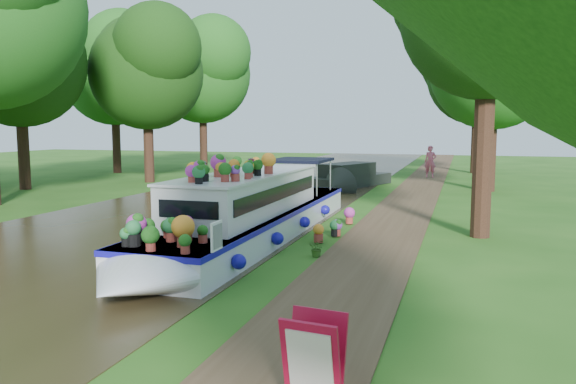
{
  "coord_description": "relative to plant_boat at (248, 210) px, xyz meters",
  "views": [
    {
      "loc": [
        3.29,
        -13.58,
        3.13
      ],
      "look_at": [
        -1.36,
        1.25,
        1.3
      ],
      "focal_mm": 35.0,
      "sensor_mm": 36.0,
      "label": 1
    }
  ],
  "objects": [
    {
      "name": "ground",
      "position": [
        2.25,
        -0.48,
        -0.85
      ],
      "size": [
        100.0,
        100.0,
        0.0
      ],
      "primitive_type": "plane",
      "color": "#225014",
      "rests_on": "ground"
    },
    {
      "name": "canal_water",
      "position": [
        -3.75,
        -0.48,
        -0.84
      ],
      "size": [
        10.0,
        100.0,
        0.02
      ],
      "primitive_type": "cube",
      "color": "black",
      "rests_on": "ground"
    },
    {
      "name": "towpath",
      "position": [
        3.45,
        -0.48,
        -0.84
      ],
      "size": [
        2.2,
        100.0,
        0.03
      ],
      "primitive_type": "cube",
      "color": "#443220",
      "rests_on": "ground"
    },
    {
      "name": "plant_boat",
      "position": [
        0.0,
        0.0,
        0.0
      ],
      "size": [
        2.29,
        13.52,
        2.28
      ],
      "color": "silver",
      "rests_on": "canal_water"
    },
    {
      "name": "tree_near_mid",
      "position": [
        6.73,
        14.61,
        5.58
      ],
      "size": [
        6.9,
        6.6,
        9.4
      ],
      "color": "black",
      "rests_on": "ground"
    },
    {
      "name": "tree_near_far",
      "position": [
        6.23,
        25.61,
        6.2
      ],
      "size": [
        7.59,
        7.26,
        10.3
      ],
      "color": "black",
      "rests_on": "ground"
    },
    {
      "name": "tree_far_c",
      "position": [
        -11.27,
        13.61,
        5.67
      ],
      "size": [
        7.13,
        6.82,
        9.59
      ],
      "color": "black",
      "rests_on": "ground"
    },
    {
      "name": "tree_far_d",
      "position": [
        -12.77,
        23.62,
        6.55
      ],
      "size": [
        8.05,
        7.7,
        10.85
      ],
      "color": "black",
      "rests_on": "ground"
    },
    {
      "name": "tree_far_g",
      "position": [
        -15.27,
        8.61,
        5.93
      ],
      "size": [
        7.36,
        7.04,
        9.95
      ],
      "color": "black",
      "rests_on": "ground"
    },
    {
      "name": "tree_far_h",
      "position": [
        -16.77,
        18.62,
        6.28
      ],
      "size": [
        7.82,
        7.48,
        10.49
      ],
      "color": "black",
      "rests_on": "ground"
    },
    {
      "name": "second_boat",
      "position": [
        -0.1,
        14.21,
        -0.35
      ],
      "size": [
        3.76,
        6.78,
        1.23
      ],
      "rotation": [
        0.0,
        0.0,
        -0.38
      ],
      "color": "black",
      "rests_on": "canal_water"
    },
    {
      "name": "sandwich_board",
      "position": [
        4.05,
        -8.36,
        -0.35
      ],
      "size": [
        0.68,
        0.59,
        1.06
      ],
      "rotation": [
        0.0,
        0.0,
        -0.11
      ],
      "color": "#B10C2E",
      "rests_on": "towpath"
    },
    {
      "name": "pedestrian_pink",
      "position": [
        3.62,
        20.99,
        0.14
      ],
      "size": [
        0.74,
        0.52,
        1.92
      ],
      "primitive_type": "imported",
      "rotation": [
        0.0,
        0.0,
        0.09
      ],
      "color": "#D05590",
      "rests_on": "towpath"
    },
    {
      "name": "verge_plant",
      "position": [
        2.25,
        -1.23,
        -0.64
      ],
      "size": [
        0.43,
        0.39,
        0.43
      ],
      "primitive_type": "imported",
      "rotation": [
        0.0,
        0.0,
        0.13
      ],
      "color": "#325C1B",
      "rests_on": "ground"
    }
  ]
}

